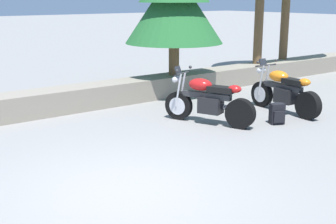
% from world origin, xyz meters
% --- Properties ---
extents(ground_plane, '(120.00, 120.00, 0.00)m').
position_xyz_m(ground_plane, '(0.00, 0.00, 0.00)').
color(ground_plane, gray).
extents(stone_wall, '(36.00, 0.80, 0.55)m').
position_xyz_m(stone_wall, '(0.00, 4.80, 0.28)').
color(stone_wall, gray).
rests_on(stone_wall, ground).
extents(motorcycle_red_centre, '(1.04, 1.96, 1.18)m').
position_xyz_m(motorcycle_red_centre, '(3.25, 1.96, 0.49)').
color(motorcycle_red_centre, black).
rests_on(motorcycle_red_centre, ground).
extents(motorcycle_orange_far_right, '(0.67, 2.07, 1.18)m').
position_xyz_m(motorcycle_orange_far_right, '(5.31, 1.64, 0.49)').
color(motorcycle_orange_far_right, black).
rests_on(motorcycle_orange_far_right, ground).
extents(rider_backpack, '(0.35, 0.33, 0.47)m').
position_xyz_m(rider_backpack, '(4.40, 1.04, 0.24)').
color(rider_backpack, black).
rests_on(rider_backpack, ground).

